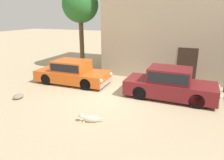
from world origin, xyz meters
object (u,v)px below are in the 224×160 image
at_px(parked_sedan_nearest, 72,72).
at_px(parked_sedan_second, 170,83).
at_px(acacia_tree_left, 80,6).
at_px(stray_dog_spotted, 90,118).

xyz_separation_m(parked_sedan_nearest, parked_sedan_second, (5.59, -0.18, 0.06)).
xyz_separation_m(parked_sedan_second, acacia_tree_left, (-6.72, 3.35, 3.72)).
relative_size(parked_sedan_nearest, acacia_tree_left, 0.77).
bearing_deg(parked_sedan_nearest, acacia_tree_left, 108.23).
height_order(parked_sedan_second, acacia_tree_left, acacia_tree_left).
bearing_deg(parked_sedan_second, stray_dog_spotted, -123.30).
bearing_deg(parked_sedan_nearest, stray_dog_spotted, -51.81).
bearing_deg(parked_sedan_second, parked_sedan_nearest, 178.73).
bearing_deg(acacia_tree_left, parked_sedan_nearest, -70.32).
height_order(parked_sedan_nearest, stray_dog_spotted, parked_sedan_nearest).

